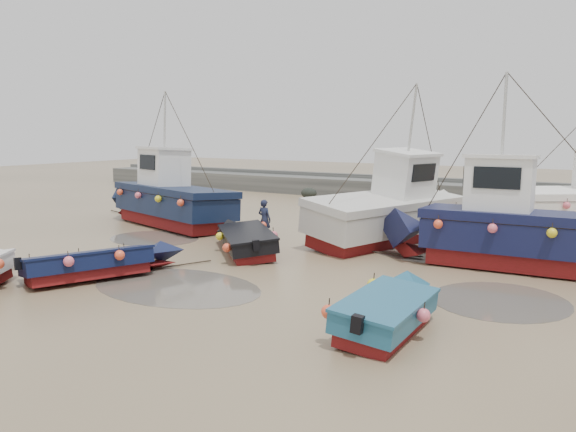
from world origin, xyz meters
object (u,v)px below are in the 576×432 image
dinghy_4 (246,237)px  cabin_boat_2 (505,226)px  dinghy_1 (100,260)px  cabin_boat_1 (393,208)px  cabin_boat_0 (166,197)px  dinghy_2 (390,305)px  person (265,239)px

dinghy_4 → cabin_boat_2: (8.55, 2.52, 0.82)m
dinghy_1 → cabin_boat_2: 12.79m
cabin_boat_1 → dinghy_4: bearing=-111.7°
dinghy_1 → cabin_boat_0: bearing=146.4°
dinghy_2 → dinghy_4: 9.11m
dinghy_1 → person: dinghy_1 is taller
dinghy_1 → person: size_ratio=3.48×
dinghy_1 → cabin_boat_2: size_ratio=0.60×
dinghy_2 → cabin_boat_1: 10.46m
dinghy_4 → cabin_boat_1: bearing=5.8°
dinghy_2 → person: bearing=137.8°
dinghy_1 → dinghy_2: 9.11m
cabin_boat_2 → cabin_boat_1: bearing=60.6°
cabin_boat_2 → dinghy_2: bearing=169.1°
cabin_boat_0 → dinghy_1: bearing=-131.7°
dinghy_2 → cabin_boat_0: 16.35m
dinghy_2 → dinghy_4: (-7.67, 4.93, -0.02)m
cabin_boat_2 → dinghy_1: bearing=124.4°
dinghy_1 → cabin_boat_1: 11.48m
dinghy_2 → cabin_boat_0: size_ratio=0.53×
dinghy_1 → cabin_boat_0: size_ratio=0.56×
cabin_boat_2 → dinghy_4: bearing=102.3°
cabin_boat_1 → dinghy_1: bearing=-100.3°
dinghy_4 → cabin_boat_1: (3.80, 4.76, 0.79)m
dinghy_2 → person: dinghy_2 is taller
cabin_boat_1 → person: bearing=-134.1°
cabin_boat_0 → person: size_ratio=6.17×
cabin_boat_1 → cabin_boat_2: bearing=-8.3°
dinghy_4 → person: bearing=62.8°
dinghy_2 → cabin_boat_2: size_ratio=0.56×
person → cabin_boat_0: bearing=-2.0°
cabin_boat_0 → cabin_boat_2: (15.30, -0.22, 0.03)m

